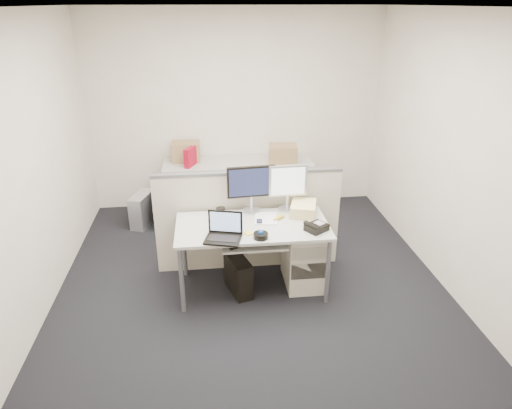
{
  "coord_description": "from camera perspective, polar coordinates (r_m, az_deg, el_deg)",
  "views": [
    {
      "loc": [
        -0.4,
        -3.99,
        2.74
      ],
      "look_at": [
        0.05,
        0.15,
        0.88
      ],
      "focal_mm": 32.0,
      "sensor_mm": 36.0,
      "label": 1
    }
  ],
  "objects": [
    {
      "name": "manila_folders",
      "position": [
        4.72,
        5.95,
        -0.51
      ],
      "size": [
        0.32,
        0.37,
        0.12
      ],
      "primitive_type": "cube",
      "rotation": [
        0.0,
        0.0,
        -0.27
      ],
      "color": "#F6E690",
      "rests_on": "desk"
    },
    {
      "name": "keyboard",
      "position": [
        4.39,
        -0.92,
        -4.43
      ],
      "size": [
        0.49,
        0.33,
        0.03
      ],
      "primitive_type": "cube",
      "rotation": [
        0.0,
        0.0,
        0.39
      ],
      "color": "black",
      "rests_on": "keyboard_tray"
    },
    {
      "name": "wall_front",
      "position": [
        2.26,
        5.52,
        -13.99
      ],
      "size": [
        4.0,
        0.02,
        2.7
      ],
      "primitive_type": "cube",
      "color": "silver",
      "rests_on": "ground"
    },
    {
      "name": "cubicle_partition",
      "position": [
        4.96,
        -0.98,
        -2.15
      ],
      "size": [
        2.0,
        0.06,
        1.1
      ],
      "primitive_type": "cube",
      "color": "#BDB49B",
      "rests_on": "floor"
    },
    {
      "name": "pc_tower_desk",
      "position": [
        4.7,
        -2.22,
        -8.83
      ],
      "size": [
        0.28,
        0.44,
        0.38
      ],
      "primitive_type": "cube",
      "rotation": [
        0.0,
        0.0,
        0.31
      ],
      "color": "black",
      "rests_on": "floor"
    },
    {
      "name": "trackball",
      "position": [
        4.23,
        0.6,
        -3.91
      ],
      "size": [
        0.17,
        0.17,
        0.05
      ],
      "primitive_type": "cylinder",
      "rotation": [
        0.0,
        0.0,
        0.27
      ],
      "color": "black",
      "rests_on": "desk"
    },
    {
      "name": "cardboard_box_left",
      "position": [
        6.33,
        -8.75,
        6.48
      ],
      "size": [
        0.37,
        0.28,
        0.28
      ],
      "primitive_type": "cube",
      "rotation": [
        0.0,
        0.0,
        -0.0
      ],
      "color": "olive",
      "rests_on": "back_counter"
    },
    {
      "name": "travel_mug",
      "position": [
        4.44,
        -4.4,
        -1.62
      ],
      "size": [
        0.11,
        0.11,
        0.18
      ],
      "primitive_type": "cylinder",
      "rotation": [
        0.0,
        0.0,
        0.39
      ],
      "color": "black",
      "rests_on": "desk"
    },
    {
      "name": "pc_tower_spare_silver",
      "position": [
        6.24,
        -14.0,
        -0.59
      ],
      "size": [
        0.31,
        0.49,
        0.43
      ],
      "primitive_type": "cube",
      "rotation": [
        0.0,
        0.0,
        -0.31
      ],
      "color": "#B7B7BC",
      "rests_on": "floor"
    },
    {
      "name": "floor",
      "position": [
        4.86,
        -0.43,
        -10.36
      ],
      "size": [
        4.0,
        4.5,
        0.01
      ],
      "primitive_type": "cube",
      "color": "black",
      "rests_on": "ground"
    },
    {
      "name": "monitor_small",
      "position": [
        4.72,
        3.96,
        2.04
      ],
      "size": [
        0.41,
        0.22,
        0.49
      ],
      "primitive_type": "cube",
      "rotation": [
        0.0,
        0.0,
        0.05
      ],
      "color": "#B7B7BC",
      "rests_on": "desk"
    },
    {
      "name": "desk",
      "position": [
        4.51,
        -0.46,
        -3.32
      ],
      "size": [
        1.5,
        0.75,
        0.73
      ],
      "color": "beige",
      "rests_on": "floor"
    },
    {
      "name": "wall_back",
      "position": [
        6.4,
        -2.59,
        11.49
      ],
      "size": [
        4.0,
        0.02,
        2.7
      ],
      "primitive_type": "cube",
      "color": "silver",
      "rests_on": "ground"
    },
    {
      "name": "pc_tower_spare_dark",
      "position": [
        6.18,
        -11.74,
        -0.42
      ],
      "size": [
        0.27,
        0.52,
        0.46
      ],
      "primitive_type": "cube",
      "rotation": [
        0.0,
        0.0,
        0.16
      ],
      "color": "black",
      "rests_on": "floor"
    },
    {
      "name": "sticky_pad",
      "position": [
        4.32,
        -0.88,
        -3.61
      ],
      "size": [
        0.1,
        0.1,
        0.01
      ],
      "primitive_type": "cube",
      "rotation": [
        0.0,
        0.0,
        0.41
      ],
      "color": "yellow",
      "rests_on": "desk"
    },
    {
      "name": "wall_right",
      "position": [
        4.86,
        23.8,
        5.36
      ],
      "size": [
        0.02,
        4.5,
        2.7
      ],
      "primitive_type": "cube",
      "color": "silver",
      "rests_on": "ground"
    },
    {
      "name": "cellphone",
      "position": [
        4.53,
        0.42,
        -2.17
      ],
      "size": [
        0.07,
        0.11,
        0.01
      ],
      "primitive_type": "cube",
      "rotation": [
        0.0,
        0.0,
        -0.11
      ],
      "color": "black",
      "rests_on": "desk"
    },
    {
      "name": "banana",
      "position": [
        4.6,
        2.88,
        -1.63
      ],
      "size": [
        0.16,
        0.14,
        0.04
      ],
      "primitive_type": "ellipsoid",
      "rotation": [
        0.0,
        0.0,
        0.68
      ],
      "color": "gold",
      "rests_on": "desk"
    },
    {
      "name": "keyboard_tray",
      "position": [
        4.37,
        -0.22,
        -4.92
      ],
      "size": [
        0.62,
        0.32,
        0.02
      ],
      "primitive_type": "cube",
      "color": "beige",
      "rests_on": "desk"
    },
    {
      "name": "ceiling",
      "position": [
        4.01,
        -0.56,
        23.5
      ],
      "size": [
        4.0,
        4.5,
        0.01
      ],
      "primitive_type": "cube",
      "color": "white",
      "rests_on": "ground"
    },
    {
      "name": "paper_stack",
      "position": [
        4.6,
        1.24,
        -1.75
      ],
      "size": [
        0.26,
        0.31,
        0.01
      ],
      "primitive_type": "cube",
      "rotation": [
        0.0,
        0.0,
        -0.12
      ],
      "color": "silver",
      "rests_on": "desk"
    },
    {
      "name": "laptop",
      "position": [
        4.16,
        -4.19,
        -2.99
      ],
      "size": [
        0.37,
        0.32,
        0.24
      ],
      "primitive_type": "cube",
      "rotation": [
        0.0,
        0.0,
        -0.26
      ],
      "color": "black",
      "rests_on": "desk"
    },
    {
      "name": "desk_phone",
      "position": [
        4.4,
        7.58,
        -2.85
      ],
      "size": [
        0.25,
        0.24,
        0.06
      ],
      "primitive_type": "cube",
      "rotation": [
        0.0,
        0.0,
        0.6
      ],
      "color": "black",
      "rests_on": "desk"
    },
    {
      "name": "monitor_main",
      "position": [
        4.67,
        -0.59,
        1.92
      ],
      "size": [
        0.51,
        0.23,
        0.5
      ],
      "primitive_type": "cube",
      "rotation": [
        0.0,
        0.0,
        0.08
      ],
      "color": "black",
      "rests_on": "desk"
    },
    {
      "name": "red_binder",
      "position": [
        6.12,
        -8.13,
        5.87
      ],
      "size": [
        0.18,
        0.29,
        0.27
      ],
      "primitive_type": "cube",
      "rotation": [
        0.0,
        0.0,
        -0.43
      ],
      "color": "#A0051D",
      "rests_on": "back_counter"
    },
    {
      "name": "back_counter",
      "position": [
        6.39,
        -2.23,
        2.17
      ],
      "size": [
        2.0,
        0.6,
        0.72
      ],
      "primitive_type": "cube",
      "color": "beige",
      "rests_on": "floor"
    },
    {
      "name": "wall_left",
      "position": [
        4.51,
        -26.7,
        3.5
      ],
      "size": [
        0.02,
        4.5,
        2.7
      ],
      "primitive_type": "cube",
      "color": "silver",
      "rests_on": "ground"
    },
    {
      "name": "drawer_pedestal",
      "position": [
        4.8,
        6.08,
        -6.3
      ],
      "size": [
        0.4,
        0.55,
        0.65
      ],
      "primitive_type": "cube",
      "color": "beige",
      "rests_on": "floor"
    },
    {
      "name": "cardboard_box_right",
      "position": [
        6.18,
        3.38,
        6.24
      ],
      "size": [
        0.4,
        0.33,
        0.27
      ],
      "primitive_type": "cube",
      "rotation": [
        0.0,
        0.0,
        -0.1
      ],
      "color": "olive",
      "rests_on": "back_counter"
    }
  ]
}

